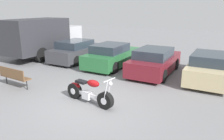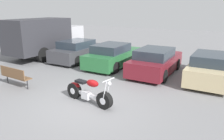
# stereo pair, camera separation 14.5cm
# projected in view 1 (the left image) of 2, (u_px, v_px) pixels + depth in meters

# --- Properties ---
(ground_plane) EXTENTS (60.00, 60.00, 0.00)m
(ground_plane) POSITION_uv_depth(u_px,v_px,m) (89.00, 104.00, 7.99)
(ground_plane) COLOR slate
(motorcycle) EXTENTS (2.15, 0.77, 1.11)m
(motorcycle) POSITION_uv_depth(u_px,v_px,m) (89.00, 92.00, 7.99)
(motorcycle) COLOR black
(motorcycle) RESTS_ON ground_plane
(parked_car_dark_grey) EXTENTS (1.89, 4.11, 1.37)m
(parked_car_dark_grey) POSITION_uv_depth(u_px,v_px,m) (77.00, 51.00, 14.40)
(parked_car_dark_grey) COLOR #3D3D42
(parked_car_dark_grey) RESTS_ON ground_plane
(parked_car_green) EXTENTS (1.89, 4.11, 1.37)m
(parked_car_green) POSITION_uv_depth(u_px,v_px,m) (112.00, 56.00, 12.99)
(parked_car_green) COLOR #286B38
(parked_car_green) RESTS_ON ground_plane
(parked_car_maroon) EXTENTS (1.89, 4.11, 1.37)m
(parked_car_maroon) POSITION_uv_depth(u_px,v_px,m) (155.00, 62.00, 11.58)
(parked_car_maroon) COLOR maroon
(parked_car_maroon) RESTS_ON ground_plane
(parked_car_champagne) EXTENTS (1.89, 4.11, 1.37)m
(parked_car_champagne) POSITION_uv_depth(u_px,v_px,m) (210.00, 68.00, 10.41)
(parked_car_champagne) COLOR #C6B284
(parked_car_champagne) RESTS_ON ground_plane
(delivery_truck) EXTENTS (2.22, 5.89, 2.68)m
(delivery_truck) POSITION_uv_depth(u_px,v_px,m) (43.00, 36.00, 15.22)
(delivery_truck) COLOR #2D2D33
(delivery_truck) RESTS_ON ground_plane
(park_bench) EXTENTS (1.67, 0.49, 0.89)m
(park_bench) POSITION_uv_depth(u_px,v_px,m) (14.00, 75.00, 9.54)
(park_bench) COLOR brown
(park_bench) RESTS_ON ground_plane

